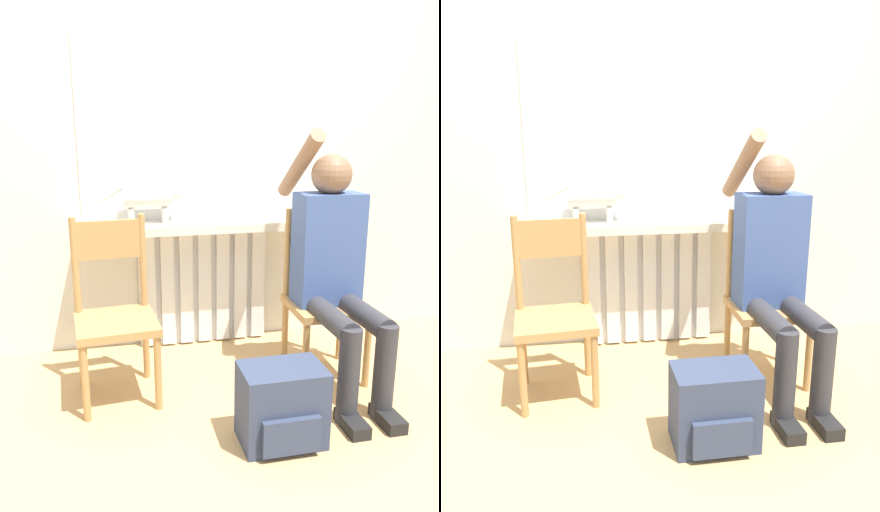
% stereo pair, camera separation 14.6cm
% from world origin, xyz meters
% --- Properties ---
extents(ground_plane, '(12.00, 12.00, 0.00)m').
position_xyz_m(ground_plane, '(0.00, 0.00, 0.00)').
color(ground_plane, tan).
extents(wall_with_window, '(7.00, 0.06, 2.70)m').
position_xyz_m(wall_with_window, '(0.00, 1.23, 1.35)').
color(wall_with_window, silver).
rests_on(wall_with_window, ground_plane).
extents(radiator, '(0.81, 0.08, 0.75)m').
position_xyz_m(radiator, '(0.00, 1.15, 0.37)').
color(radiator, white).
rests_on(radiator, ground_plane).
extents(windowsill, '(1.50, 0.27, 0.05)m').
position_xyz_m(windowsill, '(0.00, 1.06, 0.77)').
color(windowsill, silver).
rests_on(windowsill, radiator).
extents(window_glass, '(1.44, 0.01, 1.05)m').
position_xyz_m(window_glass, '(0.00, 1.20, 1.32)').
color(window_glass, white).
rests_on(window_glass, windowsill).
extents(chair_left, '(0.42, 0.42, 0.91)m').
position_xyz_m(chair_left, '(-0.56, 0.59, 0.45)').
color(chair_left, '#B2844C').
rests_on(chair_left, ground_plane).
extents(chair_right, '(0.40, 0.40, 0.91)m').
position_xyz_m(chair_right, '(0.56, 0.59, 0.45)').
color(chair_right, '#B2844C').
rests_on(chair_right, ground_plane).
extents(person, '(0.36, 1.03, 1.34)m').
position_xyz_m(person, '(0.56, 0.46, 0.66)').
color(person, '#333338').
rests_on(person, ground_plane).
extents(cat, '(0.50, 0.13, 0.25)m').
position_xyz_m(cat, '(-0.32, 1.09, 0.95)').
color(cat, silver).
rests_on(cat, windowsill).
extents(backpack, '(0.36, 0.27, 0.35)m').
position_xyz_m(backpack, '(0.12, 0.01, 0.17)').
color(backpack, '#333D56').
rests_on(backpack, ground_plane).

